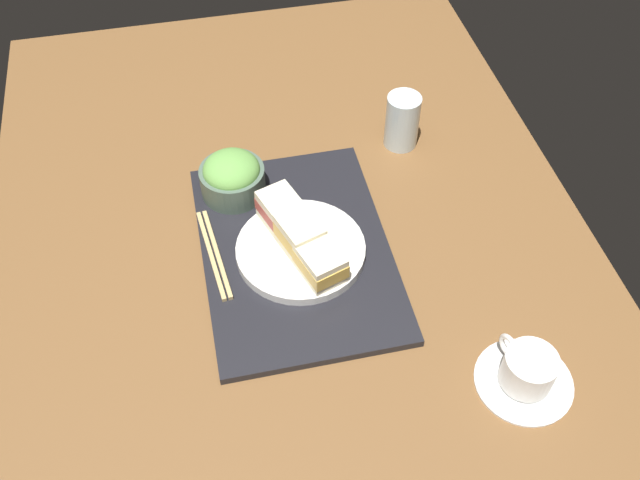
{
  "coord_description": "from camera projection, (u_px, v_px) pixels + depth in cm",
  "views": [
    {
      "loc": [
        76.82,
        -11.97,
        90.87
      ],
      "look_at": [
        5.35,
        3.63,
        5.0
      ],
      "focal_mm": 39.88,
      "sensor_mm": 36.0,
      "label": 1
    }
  ],
  "objects": [
    {
      "name": "sandwich_plate",
      "position": [
        301.0,
        250.0,
        1.15
      ],
      "size": [
        21.04,
        21.04,
        1.62
      ],
      "primitive_type": "cylinder",
      "color": "silver",
      "rests_on": "serving_tray"
    },
    {
      "name": "chopsticks_pair",
      "position": [
        214.0,
        254.0,
        1.15
      ],
      "size": [
        19.13,
        3.74,
        0.7
      ],
      "color": "tan",
      "rests_on": "serving_tray"
    },
    {
      "name": "ground_plane",
      "position": [
        292.0,
        245.0,
        1.21
      ],
      "size": [
        140.0,
        100.0,
        3.0
      ],
      "primitive_type": "cube",
      "color": "brown"
    },
    {
      "name": "salad_bowl",
      "position": [
        232.0,
        176.0,
        1.22
      ],
      "size": [
        11.25,
        11.25,
        7.85
      ],
      "color": "#4C6051",
      "rests_on": "serving_tray"
    },
    {
      "name": "sandwich_near",
      "position": [
        281.0,
        211.0,
        1.16
      ],
      "size": [
        9.14,
        7.95,
        5.51
      ],
      "color": "#EFE5C1",
      "rests_on": "sandwich_plate"
    },
    {
      "name": "serving_tray",
      "position": [
        299.0,
        250.0,
        1.17
      ],
      "size": [
        43.36,
        30.38,
        1.43
      ],
      "primitive_type": "cube",
      "color": "black",
      "rests_on": "ground_plane"
    },
    {
      "name": "drinking_glass",
      "position": [
        402.0,
        121.0,
        1.31
      ],
      "size": [
        6.29,
        6.29,
        10.58
      ],
      "primitive_type": "cylinder",
      "color": "silver",
      "rests_on": "ground_plane"
    },
    {
      "name": "sandwich_middle",
      "position": [
        300.0,
        235.0,
        1.12
      ],
      "size": [
        8.84,
        7.81,
        5.76
      ],
      "color": "beige",
      "rests_on": "sandwich_plate"
    },
    {
      "name": "coffee_cup",
      "position": [
        527.0,
        372.0,
        1.0
      ],
      "size": [
        14.17,
        14.17,
        6.33
      ],
      "color": "white",
      "rests_on": "ground_plane"
    },
    {
      "name": "sandwich_far",
      "position": [
        321.0,
        263.0,
        1.09
      ],
      "size": [
        9.04,
        7.95,
        5.03
      ],
      "color": "#EFE5C1",
      "rests_on": "sandwich_plate"
    }
  ]
}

